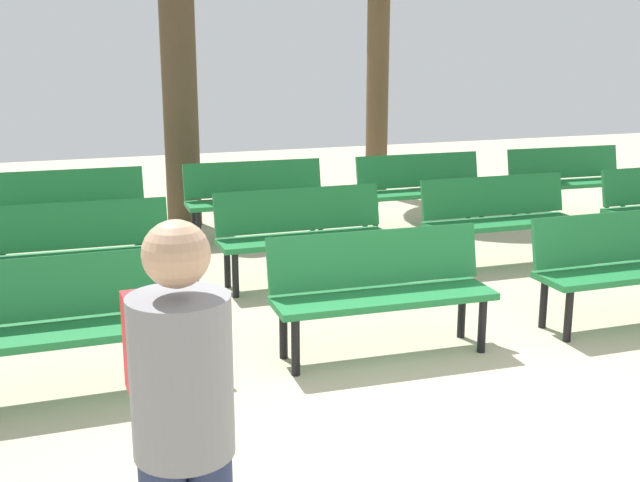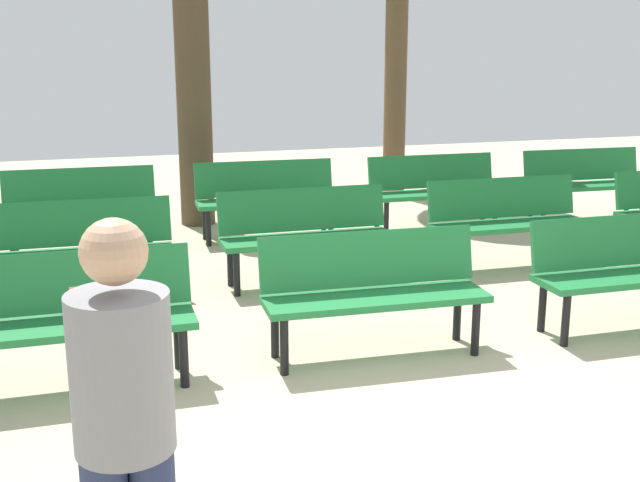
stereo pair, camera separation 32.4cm
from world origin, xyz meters
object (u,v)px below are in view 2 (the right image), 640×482
Objects in this scene: bench_r1_c2 at (306,230)px; bench_r2_c1 at (80,204)px; bench_r1_c1 at (78,245)px; bench_r2_c4 at (585,179)px; tree_1 at (194,110)px; bench_r2_c2 at (266,194)px; bench_r2_c3 at (435,187)px; bench_r0_c3 at (630,265)px; visitor_with_backpack at (124,420)px; bench_r1_c3 at (507,217)px; bench_r0_c2 at (373,286)px; bench_r0_c1 at (68,312)px.

bench_r2_c1 is (-1.97, 1.91, 0.00)m from bench_r1_c2.
bench_r2_c1 is at bearing 90.49° from bench_r1_c1.
bench_r1_c2 is at bearing -155.47° from bench_r2_c4.
bench_r1_c2 is 2.75m from bench_r2_c1.
bench_r2_c2 is at bearing -56.68° from tree_1.
bench_r2_c2 is 2.06m from bench_r2_c3.
bench_r0_c3 and bench_r2_c2 have the same top height.
bench_r2_c2 is at bearing 43.12° from bench_r1_c1.
visitor_with_backpack is (-4.03, -6.06, 0.43)m from bench_r2_c3.
bench_r2_c1 is (0.05, 1.89, 0.00)m from bench_r1_c1.
bench_r1_c3 is at bearing 91.04° from bench_r0_c3.
bench_r0_c2 is 4.21m from bench_r2_c1.
bench_r2_c4 is (2.11, 3.57, 0.00)m from bench_r0_c3.
bench_r2_c1 is 6.17m from bench_r2_c4.
bench_r1_c2 is at bearing 40.82° from bench_r0_c1.
bench_r0_c2 is at bearing -137.57° from bench_r2_c4.
bench_r2_c4 is (2.07, -0.06, 0.00)m from bench_r2_c3.
bench_r0_c3 is 4.15m from bench_r2_c4.
bench_r0_c2 is 0.58× the size of tree_1.
bench_r1_c3 is (0.00, 1.87, 0.00)m from bench_r0_c3.
bench_r2_c1 is 1.89m from tree_1.
bench_r2_c4 is (4.19, 1.67, 0.00)m from bench_r1_c2.
bench_r0_c2 is 0.98× the size of visitor_with_backpack.
bench_r2_c1 and bench_r2_c4 have the same top height.
tree_1 is 7.29m from visitor_with_backpack.
bench_r1_c3 is at bearing -89.79° from bench_r2_c3.
bench_r0_c1 is 1.00× the size of bench_r2_c3.
tree_1 is at bearing -102.18° from visitor_with_backpack.
bench_r2_c3 and bench_r2_c4 have the same top height.
tree_1 is (1.45, 2.80, 0.90)m from bench_r1_c1.
bench_r0_c3 is at bearing -1.01° from bench_r0_c1.
bench_r2_c3 is at bearing 61.58° from bench_r0_c2.
tree_1 is (-0.57, 2.82, 0.90)m from bench_r1_c2.
bench_r1_c2 is (-2.08, 1.91, 0.00)m from bench_r0_c3.
bench_r2_c3 is at bearing -178.85° from bench_r2_c4.
bench_r1_c2 and bench_r1_c3 have the same top height.
visitor_with_backpack is at bearing -84.74° from bench_r0_c1.
bench_r1_c3 is (4.11, -0.05, 0.00)m from bench_r1_c1.
bench_r2_c4 is (6.16, -0.25, 0.00)m from bench_r2_c1.
bench_r2_c3 is (2.05, -0.11, 0.00)m from bench_r2_c2.
bench_r0_c1 is at bearing -139.01° from bench_r1_c2.
bench_r2_c2 is 4.13m from bench_r2_c4.
bench_r0_c1 and bench_r1_c2 have the same top height.
bench_r1_c2 and bench_r2_c1 have the same top height.
bench_r0_c3 is 4.54m from bench_r1_c1.
visitor_with_backpack reaches higher than bench_r0_c2.
bench_r0_c1 is 1.00× the size of bench_r1_c3.
bench_r1_c2 is 4.51m from bench_r2_c4.
bench_r1_c1 is 0.58× the size of tree_1.
tree_1 reaches higher than bench_r2_c3.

